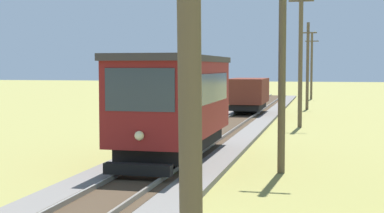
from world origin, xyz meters
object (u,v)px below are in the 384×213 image
object	(u,v)px
utility_pole_far	(308,65)
utility_pole_mid	(301,54)
utility_pole_distant	(312,65)
utility_pole_foreground	(189,30)
red_tram	(175,102)
freight_car	(248,94)
utility_pole_near_tram	(282,41)

from	to	relation	value
utility_pole_far	utility_pole_mid	bearing A→B (deg)	-90.00
utility_pole_far	utility_pole_distant	world-z (taller)	utility_pole_far
utility_pole_foreground	utility_pole_mid	bearing A→B (deg)	90.00
utility_pole_foreground	utility_pole_far	size ratio (longest dim) A/B	1.05
red_tram	utility_pole_distant	bearing A→B (deg)	84.77
utility_pole_mid	utility_pole_far	bearing A→B (deg)	90.00
utility_pole_mid	utility_pole_far	distance (m)	14.09
utility_pole_foreground	utility_pole_mid	world-z (taller)	utility_pole_mid
freight_car	utility_pole_distant	size ratio (longest dim) A/B	0.74
utility_pole_mid	utility_pole_far	xyz separation A→B (m)	(0.00, 14.08, -0.54)
utility_pole_near_tram	utility_pole_far	xyz separation A→B (m)	(0.00, 28.29, -0.65)
freight_car	utility_pole_near_tram	size ratio (longest dim) A/B	0.63
red_tram	utility_pole_distant	world-z (taller)	utility_pole_distant
red_tram	freight_car	xyz separation A→B (m)	(-0.00, 19.98, -0.64)
freight_car	utility_pole_foreground	bearing A→B (deg)	-83.54
red_tram	utility_pole_distant	distance (m)	42.04
red_tram	utility_pole_distant	size ratio (longest dim) A/B	1.22
utility_pole_distant	red_tram	bearing A→B (deg)	-95.23
freight_car	utility_pole_distant	world-z (taller)	utility_pole_distant
red_tram	utility_pole_far	world-z (taller)	utility_pole_far
freight_car	utility_pole_mid	distance (m)	8.33
freight_car	utility_pole_distant	xyz separation A→B (m)	(3.83, 21.86, 2.04)
utility_pole_foreground	utility_pole_distant	size ratio (longest dim) A/B	1.05
utility_pole_near_tram	utility_pole_mid	world-z (taller)	utility_pole_near_tram
utility_pole_foreground	utility_pole_mid	size ratio (longest dim) A/B	0.91
red_tram	utility_pole_foreground	world-z (taller)	utility_pole_foreground
red_tram	utility_pole_far	size ratio (longest dim) A/B	1.22
utility_pole_foreground	utility_pole_far	xyz separation A→B (m)	(0.00, 41.02, -0.18)
red_tram	utility_pole_foreground	distance (m)	14.50
utility_pole_far	utility_pole_distant	xyz separation A→B (m)	(-0.00, 14.71, -0.01)
utility_pole_near_tram	utility_pole_distant	size ratio (longest dim) A/B	1.19
utility_pole_foreground	freight_car	bearing A→B (deg)	96.46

